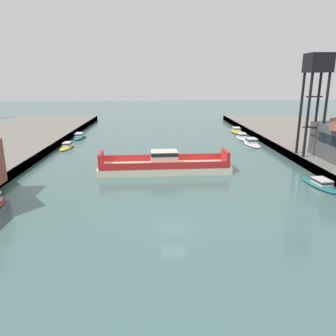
% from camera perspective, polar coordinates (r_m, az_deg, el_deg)
% --- Properties ---
extents(ground_plane, '(400.00, 400.00, 0.00)m').
position_cam_1_polar(ground_plane, '(33.13, 0.99, -10.55)').
color(ground_plane, '#476B66').
extents(chain_ferry, '(21.33, 6.73, 3.40)m').
position_cam_1_polar(chain_ferry, '(52.33, -0.68, 0.50)').
color(chain_ferry, beige).
rests_on(chain_ferry, ground).
extents(moored_boat_near_left, '(3.17, 8.27, 1.48)m').
position_cam_1_polar(moored_boat_near_left, '(76.55, 14.53, 4.41)').
color(moored_boat_near_left, white).
rests_on(moored_boat_near_left, ground).
extents(moored_boat_near_right, '(3.32, 8.02, 1.20)m').
position_cam_1_polar(moored_boat_near_right, '(50.02, 25.20, -2.43)').
color(moored_boat_near_right, '#237075').
rests_on(moored_boat_near_right, ground).
extents(moored_boat_mid_left, '(3.05, 8.30, 1.37)m').
position_cam_1_polar(moored_boat_mid_left, '(93.56, 11.98, 6.46)').
color(moored_boat_mid_left, yellow).
rests_on(moored_boat_mid_left, ground).
extents(moored_boat_mid_right, '(2.47, 8.01, 1.42)m').
position_cam_1_polar(moored_boat_mid_right, '(85.45, -15.29, 5.44)').
color(moored_boat_mid_right, '#237075').
rests_on(moored_boat_mid_right, ground).
extents(moored_boat_far_left, '(2.91, 7.26, 1.39)m').
position_cam_1_polar(moored_boat_far_left, '(83.92, 12.94, 5.42)').
color(moored_boat_far_left, white).
rests_on(moored_boat_far_left, ground).
extents(moored_boat_upstream_a, '(2.53, 7.00, 1.26)m').
position_cam_1_polar(moored_boat_upstream_a, '(73.68, -17.36, 3.71)').
color(moored_boat_upstream_a, yellow).
rests_on(moored_boat_upstream_a, ground).
extents(crane_tower, '(3.76, 3.76, 17.16)m').
position_cam_1_polar(crane_tower, '(61.48, 24.75, 14.81)').
color(crane_tower, black).
rests_on(crane_tower, quay_right).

